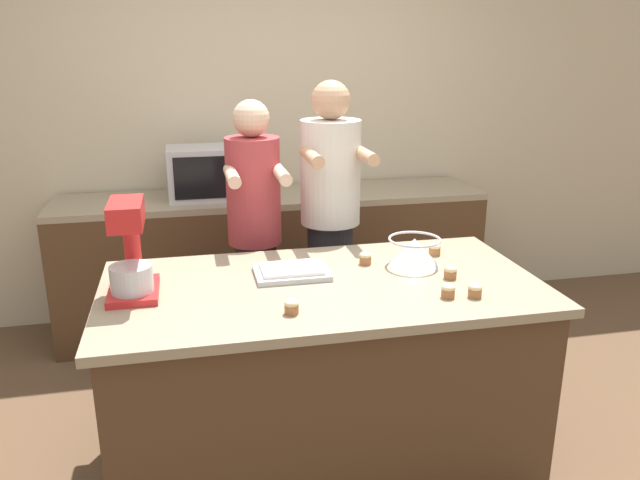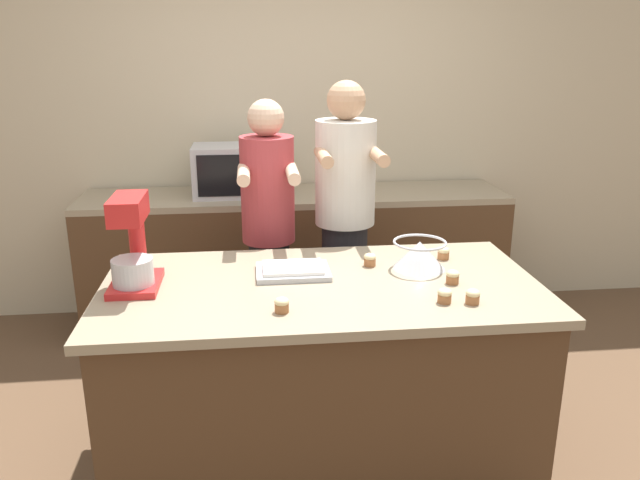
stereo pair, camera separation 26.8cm
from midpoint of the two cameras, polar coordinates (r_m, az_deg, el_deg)
The scene contains 16 objects.
ground_plane at distance 3.13m, azimuth -2.39°, elevation -19.27°, with size 16.00×16.00×0.00m, color brown.
back_wall at distance 4.42m, azimuth -6.99°, elevation 10.57°, with size 10.00×0.06×2.70m.
island_counter at distance 2.89m, azimuth -2.51°, elevation -12.18°, with size 1.89×0.98×0.89m.
back_counter at distance 4.28m, azimuth -6.09°, elevation -1.87°, with size 2.80×0.60×0.92m.
person_left at distance 3.42m, azimuth -8.20°, elevation 0.01°, with size 0.31×0.48×1.60m.
person_right at distance 3.46m, azimuth -1.26°, elevation 1.09°, with size 0.34×0.50×1.70m.
stand_mixer at distance 2.67m, azimuth -19.75°, elevation -1.30°, with size 0.20×0.30×0.40m.
mixing_bowl at distance 2.90m, azimuth 6.01°, elevation -1.01°, with size 0.25×0.25×0.13m.
baking_tray at distance 2.79m, azimuth -5.38°, elevation -2.94°, with size 0.33×0.24×0.04m.
microwave_oven at distance 4.09m, azimuth -11.85°, elevation 6.06°, with size 0.53×0.34×0.33m.
cupcake_0 at distance 3.07m, azimuth 8.01°, elevation -0.85°, with size 0.06×0.06×0.06m.
cupcake_1 at distance 2.40m, azimuth -5.85°, elevation -6.10°, with size 0.06×0.06×0.06m.
cupcake_2 at distance 2.58m, azimuth 11.14°, elevation -4.57°, with size 0.06×0.06×0.06m.
cupcake_3 at distance 2.91m, azimuth 1.55°, elevation -1.68°, with size 0.06×0.06×0.06m.
cupcake_4 at distance 2.56m, azimuth 8.73°, elevation -4.63°, with size 0.06×0.06×0.06m.
cupcake_5 at distance 2.77m, azimuth 9.15°, elevation -2.94°, with size 0.06×0.06×0.06m.
Camera 1 is at (-0.55, -2.45, 1.87)m, focal length 35.00 mm.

